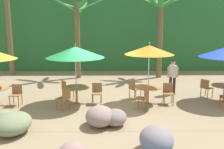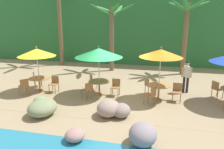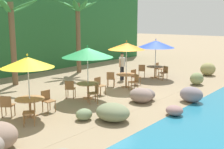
% 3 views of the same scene
% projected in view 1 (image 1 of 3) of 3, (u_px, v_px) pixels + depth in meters
% --- Properties ---
extents(ground_plane, '(120.00, 120.00, 0.00)m').
position_uv_depth(ground_plane, '(103.00, 105.00, 10.10)').
color(ground_plane, '#937F60').
extents(terrace_deck, '(18.00, 5.20, 0.01)m').
position_uv_depth(terrace_deck, '(103.00, 105.00, 10.10)').
color(terrace_deck, '#937F60').
rests_on(terrace_deck, ground).
extents(foliage_backdrop, '(28.00, 2.40, 6.00)m').
position_uv_depth(foliage_backdrop, '(105.00, 29.00, 18.34)').
color(foliage_backdrop, '#286633').
rests_on(foliage_backdrop, ground).
extents(rock_seawall, '(16.66, 3.48, 0.86)m').
position_uv_depth(rock_seawall, '(57.00, 119.00, 7.64)').
color(rock_seawall, gray).
rests_on(rock_seawall, ground).
extents(chair_yellow_seaward, '(0.44, 0.45, 0.87)m').
position_uv_depth(chair_yellow_seaward, '(16.00, 93.00, 9.98)').
color(chair_yellow_seaward, olive).
rests_on(chair_yellow_seaward, ground).
extents(umbrella_green, '(2.38, 2.38, 2.53)m').
position_uv_depth(umbrella_green, '(75.00, 52.00, 9.81)').
color(umbrella_green, silver).
rests_on(umbrella_green, ground).
extents(dining_table_green, '(1.10, 1.10, 0.74)m').
position_uv_depth(dining_table_green, '(76.00, 90.00, 10.12)').
color(dining_table_green, '#A37547').
rests_on(dining_table_green, ground).
extents(chair_green_seaward, '(0.43, 0.44, 0.87)m').
position_uv_depth(chair_green_seaward, '(97.00, 92.00, 10.22)').
color(chair_green_seaward, olive).
rests_on(chair_green_seaward, ground).
extents(chair_green_inland, '(0.59, 0.59, 0.87)m').
position_uv_depth(chair_green_inland, '(66.00, 88.00, 10.77)').
color(chair_green_inland, olive).
rests_on(chair_green_inland, ground).
extents(chair_green_left, '(0.58, 0.58, 0.87)m').
position_uv_depth(chair_green_left, '(64.00, 98.00, 9.38)').
color(chair_green_left, olive).
rests_on(chair_green_left, ground).
extents(umbrella_orange, '(2.01, 2.01, 2.59)m').
position_uv_depth(umbrella_orange, '(149.00, 50.00, 9.83)').
color(umbrella_orange, silver).
rests_on(umbrella_orange, ground).
extents(dining_table_orange, '(1.10, 1.10, 0.74)m').
position_uv_depth(dining_table_orange, '(148.00, 90.00, 10.16)').
color(dining_table_orange, '#A37547').
rests_on(dining_table_orange, ground).
extents(chair_orange_seaward, '(0.46, 0.47, 0.87)m').
position_uv_depth(chair_orange_seaward, '(168.00, 92.00, 10.20)').
color(chair_orange_seaward, olive).
rests_on(chair_orange_seaward, ground).
extents(chair_orange_inland, '(0.59, 0.58, 0.87)m').
position_uv_depth(chair_orange_inland, '(134.00, 88.00, 10.83)').
color(chair_orange_inland, olive).
rests_on(chair_orange_inland, ground).
extents(chair_orange_left, '(0.57, 0.57, 0.87)m').
position_uv_depth(chair_orange_left, '(143.00, 97.00, 9.39)').
color(chair_orange_left, olive).
rests_on(chair_orange_left, ground).
extents(chair_blue_inland, '(0.59, 0.59, 0.87)m').
position_uv_depth(chair_blue_inland, '(206.00, 87.00, 11.02)').
color(chair_blue_inland, olive).
rests_on(chair_blue_inland, ground).
extents(palm_tree_nearest, '(3.75, 3.72, 6.82)m').
position_uv_depth(palm_tree_nearest, '(7.00, 6.00, 15.50)').
color(palm_tree_nearest, brown).
rests_on(palm_tree_nearest, ground).
extents(palm_tree_second, '(3.16, 3.14, 4.86)m').
position_uv_depth(palm_tree_second, '(77.00, 26.00, 14.80)').
color(palm_tree_second, brown).
rests_on(palm_tree_second, ground).
extents(palm_tree_third, '(2.73, 2.70, 4.99)m').
position_uv_depth(palm_tree_third, '(161.00, 23.00, 14.90)').
color(palm_tree_third, brown).
rests_on(palm_tree_third, ground).
extents(waiter_in_white, '(0.52, 0.39, 1.70)m').
position_uv_depth(waiter_in_white, '(173.00, 75.00, 11.43)').
color(waiter_in_white, '#232328').
rests_on(waiter_in_white, ground).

